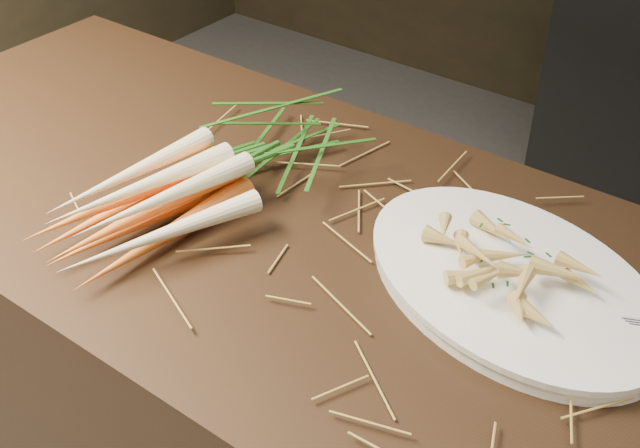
% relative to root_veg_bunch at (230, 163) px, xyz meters
% --- Properties ---
extents(straw_bedding, '(1.40, 0.60, 0.02)m').
position_rel_root_veg_bunch_xyz_m(straw_bedding, '(0.48, -0.01, -0.04)').
color(straw_bedding, olive).
rests_on(straw_bedding, main_counter).
extents(root_veg_bunch, '(0.25, 0.59, 0.11)m').
position_rel_root_veg_bunch_xyz_m(root_veg_bunch, '(0.00, 0.00, 0.00)').
color(root_veg_bunch, orange).
rests_on(root_veg_bunch, main_counter).
extents(serving_platter, '(0.51, 0.42, 0.02)m').
position_rel_root_veg_bunch_xyz_m(serving_platter, '(0.45, 0.04, -0.04)').
color(serving_platter, white).
rests_on(serving_platter, main_counter).
extents(roasted_veg_heap, '(0.25, 0.22, 0.05)m').
position_rel_root_veg_bunch_xyz_m(roasted_veg_heap, '(0.45, 0.04, -0.00)').
color(roasted_veg_heap, '#B58B3C').
rests_on(roasted_veg_heap, serving_platter).
extents(serving_fork, '(0.16, 0.09, 0.00)m').
position_rel_root_veg_bunch_xyz_m(serving_fork, '(0.59, -0.02, -0.03)').
color(serving_fork, silver).
rests_on(serving_fork, serving_platter).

